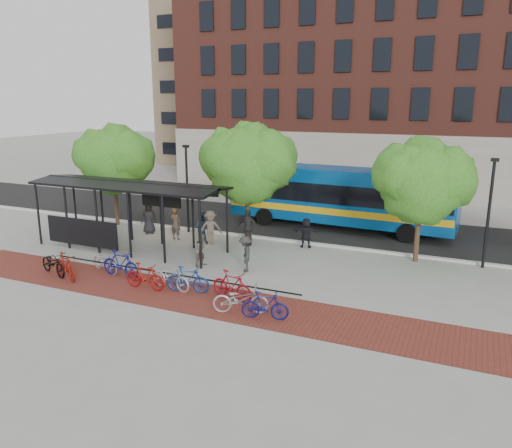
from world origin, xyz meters
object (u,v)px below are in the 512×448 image
at_px(bike_5, 145,276).
at_px(pedestrian_9, 245,254).
at_px(pedestrian_3, 211,228).
at_px(pedestrian_8, 203,250).
at_px(tree_b, 249,161).
at_px(bike_7, 188,279).
at_px(tree_c, 424,179).
at_px(bike_2, 105,261).
at_px(lamp_post_right, 489,210).
at_px(tree_a, 115,157).
at_px(bus, 340,194).
at_px(bus_shelter, 126,192).
at_px(pedestrian_5, 306,233).
at_px(bike_11, 265,306).
at_px(lamp_post_left, 187,186).
at_px(pedestrian_2, 201,227).
at_px(bike_10, 241,299).
at_px(pedestrian_0, 149,218).
at_px(bike_6, 171,277).
at_px(bike_0, 53,263).
at_px(bike_1, 66,266).
at_px(pedestrian_1, 176,224).
at_px(bike_9, 232,285).

relative_size(bike_5, pedestrian_9, 1.12).
xyz_separation_m(pedestrian_3, pedestrian_8, (1.36, -3.25, -0.16)).
relative_size(tree_b, bike_7, 3.53).
xyz_separation_m(tree_c, bike_2, (-12.86, -7.34, -3.55)).
bearing_deg(lamp_post_right, tree_a, -179.31).
bearing_deg(bus, pedestrian_3, -127.41).
xyz_separation_m(bus_shelter, pedestrian_5, (8.51, 3.86, -2.20)).
relative_size(tree_a, bike_11, 3.59).
xyz_separation_m(pedestrian_3, pedestrian_9, (3.54, -3.14, -0.12)).
relative_size(lamp_post_left, bike_2, 2.69).
xyz_separation_m(pedestrian_2, pedestrian_8, (2.05, -3.41, -0.08)).
relative_size(tree_b, bike_11, 3.76).
bearing_deg(lamp_post_left, tree_c, -1.10).
bearing_deg(bike_10, lamp_post_right, -61.96).
relative_size(pedestrian_0, pedestrian_5, 1.17).
bearing_deg(bike_2, pedestrian_2, 3.12).
bearing_deg(bike_6, lamp_post_left, 37.81).
distance_m(lamp_post_right, bike_5, 15.61).
height_order(bike_11, pedestrian_0, pedestrian_0).
height_order(bike_0, bike_1, bike_1).
bearing_deg(pedestrian_3, bike_2, -146.17).
bearing_deg(bike_6, pedestrian_9, -19.71).
relative_size(tree_a, pedestrian_0, 3.29).
distance_m(bike_1, pedestrian_9, 7.90).
height_order(lamp_post_left, pedestrian_0, lamp_post_left).
relative_size(pedestrian_1, pedestrian_8, 1.14).
relative_size(bus_shelter, bike_10, 5.12).
bearing_deg(pedestrian_0, pedestrian_8, -75.11).
bearing_deg(tree_b, bus_shelter, -143.79).
xyz_separation_m(bike_0, pedestrian_3, (4.15, 7.01, 0.40)).
bearing_deg(pedestrian_2, bike_2, 52.90).
distance_m(bike_10, pedestrian_9, 4.56).
distance_m(tree_c, pedestrian_3, 11.12).
xyz_separation_m(lamp_post_left, bike_9, (6.97, -8.16, -2.17)).
height_order(bike_1, bike_10, bike_1).
bearing_deg(bike_0, tree_c, -40.12).
bearing_deg(pedestrian_5, pedestrian_1, -2.44).
bearing_deg(pedestrian_9, pedestrian_2, -153.42).
bearing_deg(pedestrian_1, pedestrian_5, -165.92).
height_order(bike_0, pedestrian_9, pedestrian_9).
bearing_deg(bike_11, bike_7, 61.51).
distance_m(tree_c, pedestrian_9, 9.06).
height_order(bike_1, bike_2, bike_1).
bearing_deg(bike_5, bike_11, -96.68).
distance_m(bike_2, bike_9, 6.77).
bearing_deg(bike_7, pedestrian_5, -27.48).
xyz_separation_m(tree_b, pedestrian_9, (1.97, -4.74, -3.63)).
bearing_deg(bike_6, bus, -5.52).
height_order(bike_11, pedestrian_5, pedestrian_5).
distance_m(bike_2, pedestrian_5, 10.28).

